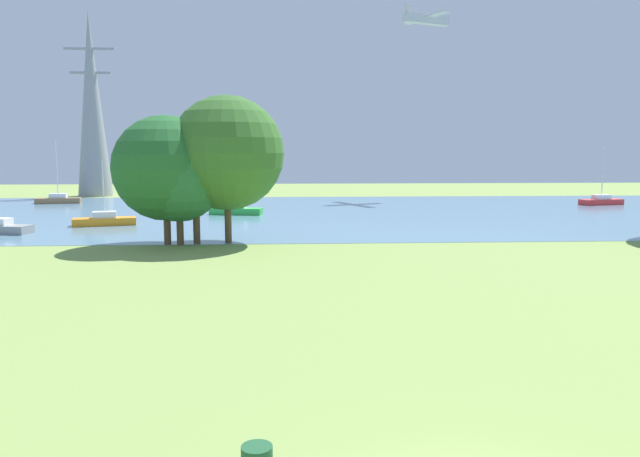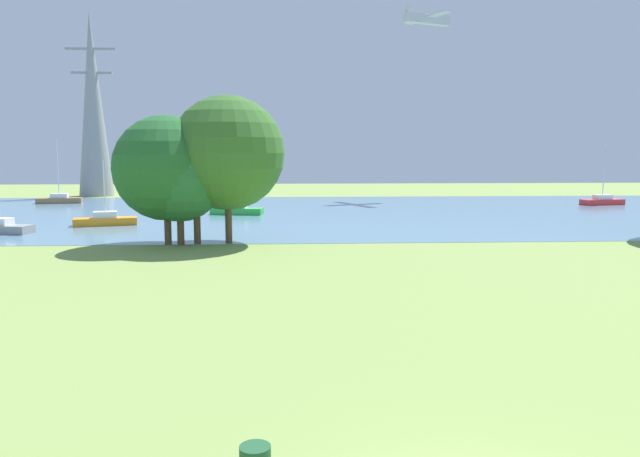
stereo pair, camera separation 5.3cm
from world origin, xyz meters
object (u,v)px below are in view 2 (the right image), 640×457
at_px(sailboat_orange, 105,220).
at_px(sailboat_red, 602,201).
at_px(tree_west_near, 179,177).
at_px(tree_east_far, 227,153).
at_px(tree_west_far, 166,168).
at_px(electricity_pylon, 93,105).
at_px(tree_mid_shore, 196,162).
at_px(light_aircraft, 427,19).
at_px(sailboat_green, 237,210).
at_px(sailboat_brown, 59,199).

distance_m(sailboat_orange, sailboat_red, 51.65).
height_order(tree_west_near, tree_east_far, tree_east_far).
height_order(sailboat_red, tree_west_far, tree_west_far).
xyz_separation_m(tree_west_near, electricity_pylon, (-18.30, 43.48, 7.48)).
relative_size(tree_mid_shore, light_aircraft, 0.99).
relative_size(sailboat_green, sailboat_brown, 1.05).
bearing_deg(tree_east_far, sailboat_green, 92.93).
bearing_deg(tree_west_near, sailboat_red, 32.81).
height_order(sailboat_orange, tree_east_far, tree_east_far).
xyz_separation_m(sailboat_orange, tree_east_far, (10.71, -9.92, 5.33)).
distance_m(sailboat_orange, tree_west_far, 13.24).
distance_m(sailboat_red, electricity_pylon, 63.00).
distance_m(electricity_pylon, light_aircraft, 43.85).
height_order(sailboat_brown, sailboat_orange, sailboat_brown).
height_order(sailboat_green, light_aircraft, light_aircraft).
xyz_separation_m(sailboat_red, electricity_pylon, (-59.64, 16.83, 11.34)).
relative_size(tree_west_near, light_aircraft, 0.88).
bearing_deg(tree_west_near, electricity_pylon, 112.83).
bearing_deg(sailboat_brown, tree_west_far, -60.20).
xyz_separation_m(tree_west_far, tree_mid_shore, (1.82, 0.20, 0.40)).
bearing_deg(light_aircraft, tree_west_far, -122.97).
distance_m(sailboat_orange, tree_west_near, 13.66).
xyz_separation_m(tree_west_far, tree_east_far, (3.79, 0.48, 0.94)).
xyz_separation_m(sailboat_brown, tree_mid_shore, (19.97, -31.49, 4.78)).
xyz_separation_m(sailboat_green, tree_east_far, (0.91, -17.74, 5.31)).
xyz_separation_m(sailboat_green, tree_west_far, (-2.89, -18.23, 4.37)).
xyz_separation_m(sailboat_brown, electricity_pylon, (0.68, 11.63, 11.34)).
bearing_deg(sailboat_green, electricity_pylon, 129.06).
bearing_deg(sailboat_brown, sailboat_orange, -62.19).
xyz_separation_m(tree_east_far, light_aircraft, (21.08, 37.87, 16.23)).
distance_m(tree_west_far, light_aircraft, 48.84).
xyz_separation_m(sailboat_brown, sailboat_red, (60.31, -5.21, -0.01)).
bearing_deg(tree_east_far, electricity_pylon, 116.41).
distance_m(sailboat_red, tree_east_far, 46.65).
relative_size(sailboat_green, electricity_pylon, 0.32).
bearing_deg(sailboat_red, sailboat_orange, -161.85).
relative_size(sailboat_brown, tree_west_far, 0.88).
bearing_deg(sailboat_brown, sailboat_red, -4.93).
xyz_separation_m(sailboat_green, tree_mid_shore, (-1.07, -18.03, 4.78)).
bearing_deg(tree_mid_shore, light_aircraft, 58.85).
relative_size(sailboat_green, sailboat_red, 1.14).
xyz_separation_m(sailboat_red, tree_west_near, (-41.34, -26.65, 3.87)).
relative_size(sailboat_green, tree_mid_shore, 0.93).
height_order(tree_mid_shore, tree_east_far, tree_east_far).
xyz_separation_m(tree_west_near, tree_mid_shore, (0.99, 0.36, 0.92)).
height_order(sailboat_green, tree_west_near, sailboat_green).
bearing_deg(tree_mid_shore, sailboat_brown, 122.38).
bearing_deg(sailboat_red, electricity_pylon, 164.24).
bearing_deg(sailboat_green, tree_west_far, -99.00).
bearing_deg(tree_east_far, sailboat_red, 34.12).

